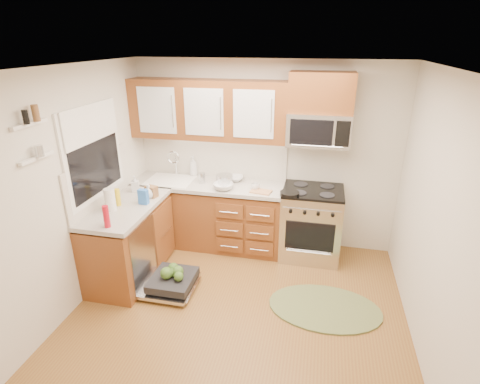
% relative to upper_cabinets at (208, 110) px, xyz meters
% --- Properties ---
extents(floor, '(3.50, 3.50, 0.00)m').
position_rel_upper_cabinets_xyz_m(floor, '(0.73, -1.57, -1.88)').
color(floor, brown).
rests_on(floor, ground).
extents(ceiling, '(3.50, 3.50, 0.00)m').
position_rel_upper_cabinets_xyz_m(ceiling, '(0.73, -1.57, 0.62)').
color(ceiling, white).
rests_on(ceiling, ground).
extents(wall_back, '(3.50, 0.04, 2.50)m').
position_rel_upper_cabinets_xyz_m(wall_back, '(0.73, 0.18, -0.62)').
color(wall_back, beige).
rests_on(wall_back, ground).
extents(wall_front, '(3.50, 0.04, 2.50)m').
position_rel_upper_cabinets_xyz_m(wall_front, '(0.73, -3.33, -0.62)').
color(wall_front, beige).
rests_on(wall_front, ground).
extents(wall_left, '(0.04, 3.50, 2.50)m').
position_rel_upper_cabinets_xyz_m(wall_left, '(-1.02, -1.57, -0.62)').
color(wall_left, beige).
rests_on(wall_left, ground).
extents(wall_right, '(0.04, 3.50, 2.50)m').
position_rel_upper_cabinets_xyz_m(wall_right, '(2.48, -1.57, -0.62)').
color(wall_right, beige).
rests_on(wall_right, ground).
extents(base_cabinet_back, '(2.05, 0.60, 0.85)m').
position_rel_upper_cabinets_xyz_m(base_cabinet_back, '(0.00, -0.12, -1.45)').
color(base_cabinet_back, brown).
rests_on(base_cabinet_back, ground).
extents(base_cabinet_left, '(0.60, 1.25, 0.85)m').
position_rel_upper_cabinets_xyz_m(base_cabinet_left, '(-0.72, -1.05, -1.45)').
color(base_cabinet_left, brown).
rests_on(base_cabinet_left, ground).
extents(countertop_back, '(2.07, 0.64, 0.05)m').
position_rel_upper_cabinets_xyz_m(countertop_back, '(0.00, -0.14, -0.97)').
color(countertop_back, beige).
rests_on(countertop_back, base_cabinet_back).
extents(countertop_left, '(0.64, 1.27, 0.05)m').
position_rel_upper_cabinets_xyz_m(countertop_left, '(-0.71, -1.05, -0.97)').
color(countertop_left, beige).
rests_on(countertop_left, base_cabinet_left).
extents(backsplash_back, '(2.05, 0.02, 0.57)m').
position_rel_upper_cabinets_xyz_m(backsplash_back, '(0.00, 0.16, -0.67)').
color(backsplash_back, beige).
rests_on(backsplash_back, ground).
extents(backsplash_left, '(0.02, 1.25, 0.57)m').
position_rel_upper_cabinets_xyz_m(backsplash_left, '(-1.01, -1.05, -0.67)').
color(backsplash_left, beige).
rests_on(backsplash_left, ground).
extents(upper_cabinets, '(2.05, 0.35, 0.75)m').
position_rel_upper_cabinets_xyz_m(upper_cabinets, '(0.00, 0.00, 0.00)').
color(upper_cabinets, brown).
rests_on(upper_cabinets, ground).
extents(cabinet_over_mw, '(0.76, 0.35, 0.47)m').
position_rel_upper_cabinets_xyz_m(cabinet_over_mw, '(1.41, 0.00, 0.26)').
color(cabinet_over_mw, brown).
rests_on(cabinet_over_mw, ground).
extents(range, '(0.76, 0.64, 0.95)m').
position_rel_upper_cabinets_xyz_m(range, '(1.41, -0.15, -1.40)').
color(range, silver).
rests_on(range, ground).
extents(microwave, '(0.76, 0.38, 0.40)m').
position_rel_upper_cabinets_xyz_m(microwave, '(1.41, -0.02, -0.18)').
color(microwave, silver).
rests_on(microwave, ground).
extents(sink, '(0.62, 0.50, 0.26)m').
position_rel_upper_cabinets_xyz_m(sink, '(-0.52, -0.16, -1.07)').
color(sink, white).
rests_on(sink, ground).
extents(dishwasher, '(0.70, 0.60, 0.20)m').
position_rel_upper_cabinets_xyz_m(dishwasher, '(-0.13, -1.27, -1.77)').
color(dishwasher, silver).
rests_on(dishwasher, ground).
extents(window, '(0.03, 1.05, 1.05)m').
position_rel_upper_cabinets_xyz_m(window, '(-1.01, -1.07, -0.32)').
color(window, white).
rests_on(window, ground).
extents(window_blind, '(0.02, 0.96, 0.40)m').
position_rel_upper_cabinets_xyz_m(window_blind, '(-0.98, -1.07, 0.00)').
color(window_blind, white).
rests_on(window_blind, ground).
extents(shelf_upper, '(0.04, 0.40, 0.03)m').
position_rel_upper_cabinets_xyz_m(shelf_upper, '(-0.99, -1.92, 0.17)').
color(shelf_upper, white).
rests_on(shelf_upper, ground).
extents(shelf_lower, '(0.04, 0.40, 0.03)m').
position_rel_upper_cabinets_xyz_m(shelf_lower, '(-0.99, -1.92, -0.12)').
color(shelf_lower, white).
rests_on(shelf_lower, ground).
extents(rug, '(1.26, 0.86, 0.02)m').
position_rel_upper_cabinets_xyz_m(rug, '(1.63, -1.23, -1.86)').
color(rug, olive).
rests_on(rug, ground).
extents(skillet, '(0.31, 0.31, 0.04)m').
position_rel_upper_cabinets_xyz_m(skillet, '(1.12, -0.40, -0.90)').
color(skillet, black).
rests_on(skillet, range).
extents(stock_pot, '(0.25, 0.25, 0.13)m').
position_rel_upper_cabinets_xyz_m(stock_pot, '(0.24, -0.15, -0.88)').
color(stock_pot, silver).
rests_on(stock_pot, countertop_back).
extents(cutting_board, '(0.28, 0.21, 0.02)m').
position_rel_upper_cabinets_xyz_m(cutting_board, '(0.76, -0.31, -0.94)').
color(cutting_board, tan).
rests_on(cutting_board, countertop_back).
extents(canister, '(0.11, 0.11, 0.14)m').
position_rel_upper_cabinets_xyz_m(canister, '(-0.07, -0.16, -0.88)').
color(canister, silver).
rests_on(canister, countertop_back).
extents(paper_towel_roll, '(0.13, 0.13, 0.26)m').
position_rel_upper_cabinets_xyz_m(paper_towel_roll, '(-0.81, -1.20, -0.82)').
color(paper_towel_roll, white).
rests_on(paper_towel_roll, countertop_left).
extents(mustard_bottle, '(0.08, 0.08, 0.20)m').
position_rel_upper_cabinets_xyz_m(mustard_bottle, '(-0.80, -1.06, -0.85)').
color(mustard_bottle, yellow).
rests_on(mustard_bottle, countertop_left).
extents(red_bottle, '(0.08, 0.08, 0.24)m').
position_rel_upper_cabinets_xyz_m(red_bottle, '(-0.63, -1.57, -0.83)').
color(red_bottle, '#B70F20').
rests_on(red_bottle, countertop_left).
extents(wooden_box, '(0.16, 0.13, 0.14)m').
position_rel_upper_cabinets_xyz_m(wooden_box, '(-0.52, -0.74, -0.88)').
color(wooden_box, brown).
rests_on(wooden_box, countertop_left).
extents(blue_carton, '(0.12, 0.07, 0.18)m').
position_rel_upper_cabinets_xyz_m(blue_carton, '(-0.52, -0.96, -0.86)').
color(blue_carton, blue).
rests_on(blue_carton, countertop_left).
extents(bowl_a, '(0.27, 0.27, 0.06)m').
position_rel_upper_cabinets_xyz_m(bowl_a, '(0.33, 0.03, -0.92)').
color(bowl_a, '#999999').
rests_on(bowl_a, countertop_back).
extents(bowl_b, '(0.27, 0.27, 0.08)m').
position_rel_upper_cabinets_xyz_m(bowl_b, '(0.27, -0.32, -0.91)').
color(bowl_b, '#999999').
rests_on(bowl_b, countertop_back).
extents(cup, '(0.12, 0.12, 0.09)m').
position_rel_upper_cabinets_xyz_m(cup, '(0.67, -0.24, -0.91)').
color(cup, '#999999').
rests_on(cup, countertop_back).
extents(soap_bottle_a, '(0.14, 0.14, 0.28)m').
position_rel_upper_cabinets_xyz_m(soap_bottle_a, '(-0.27, 0.10, -0.81)').
color(soap_bottle_a, '#999999').
rests_on(soap_bottle_a, countertop_back).
extents(soap_bottle_b, '(0.12, 0.12, 0.21)m').
position_rel_upper_cabinets_xyz_m(soap_bottle_b, '(-0.80, -0.62, -0.85)').
color(soap_bottle_b, '#999999').
rests_on(soap_bottle_b, countertop_left).
extents(soap_bottle_c, '(0.16, 0.16, 0.18)m').
position_rel_upper_cabinets_xyz_m(soap_bottle_c, '(-0.54, -0.78, -0.86)').
color(soap_bottle_c, '#999999').
rests_on(soap_bottle_c, countertop_left).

